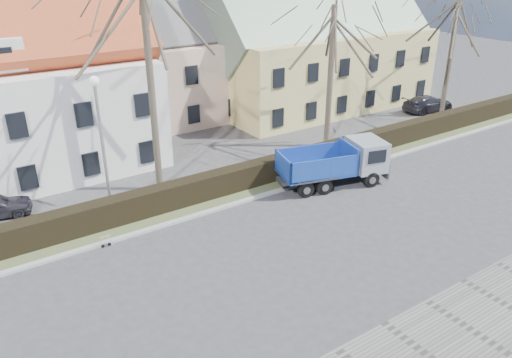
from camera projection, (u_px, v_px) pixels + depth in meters
ground at (281, 247)px, 21.96m from camera, size 120.00×120.00×0.00m
curb_far at (228, 206)px, 25.41m from camera, size 80.00×0.30×0.12m
grass_strip at (212, 194)px, 26.63m from camera, size 80.00×3.00×0.10m
hedge at (214, 186)px, 26.22m from camera, size 60.00×0.90×1.30m
building_pink at (167, 66)px, 37.43m from camera, size 10.80×8.80×8.00m
building_yellow at (316, 53)px, 41.13m from camera, size 18.80×10.80×8.50m
tree_1 at (150, 74)px, 24.74m from camera, size 9.20×9.20×12.65m
tree_2 at (331, 63)px, 31.16m from camera, size 8.00×8.00×11.00m
tree_3 at (452, 49)px, 37.34m from camera, size 7.60×7.60×10.45m
dump_truck at (329, 165)px, 27.26m from camera, size 6.64×3.84×2.50m
streetlight at (103, 149)px, 23.15m from camera, size 0.55×0.55×7.02m
cart_frame at (101, 242)px, 21.78m from camera, size 0.68×0.40×0.61m
parked_car_b at (428, 104)px, 40.38m from camera, size 4.63×2.36×1.29m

